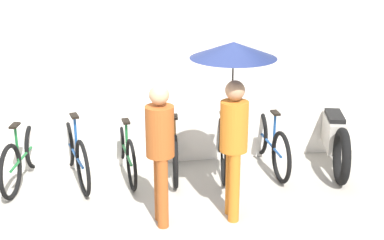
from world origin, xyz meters
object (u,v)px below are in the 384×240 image
(parked_bicycle_1, at_px, (75,152))
(parked_bicycle_3, at_px, (174,146))
(parked_bicycle_0, at_px, (23,156))
(parked_bicycle_4, at_px, (222,141))
(parked_bicycle_2, at_px, (125,149))
(pedestrian_leading, at_px, (160,145))
(parked_bicycle_5, at_px, (270,142))
(pedestrian_center, at_px, (234,84))
(motorcycle, at_px, (333,135))

(parked_bicycle_1, height_order, parked_bicycle_3, parked_bicycle_3)
(parked_bicycle_0, xyz_separation_m, parked_bicycle_4, (2.74, 0.04, 0.02))
(parked_bicycle_2, distance_m, parked_bicycle_4, 1.37)
(parked_bicycle_3, distance_m, parked_bicycle_4, 0.69)
(parked_bicycle_4, height_order, pedestrian_leading, pedestrian_leading)
(parked_bicycle_0, xyz_separation_m, parked_bicycle_5, (3.42, -0.05, -0.00))
(parked_bicycle_2, relative_size, parked_bicycle_4, 0.94)
(parked_bicycle_1, distance_m, pedestrian_leading, 1.83)
(parked_bicycle_3, xyz_separation_m, pedestrian_leading, (-0.34, -1.43, 0.60))
(parked_bicycle_2, distance_m, pedestrian_center, 2.20)
(parked_bicycle_4, relative_size, pedestrian_center, 0.89)
(parked_bicycle_1, bearing_deg, motorcycle, -104.03)
(parked_bicycle_2, height_order, parked_bicycle_3, parked_bicycle_3)
(parked_bicycle_0, xyz_separation_m, parked_bicycle_1, (0.68, -0.03, 0.01))
(parked_bicycle_1, bearing_deg, parked_bicycle_0, 74.00)
(parked_bicycle_0, bearing_deg, motorcycle, -79.54)
(parked_bicycle_4, bearing_deg, pedestrian_center, -179.20)
(pedestrian_center, bearing_deg, parked_bicycle_0, 154.13)
(parked_bicycle_0, height_order, pedestrian_leading, pedestrian_leading)
(parked_bicycle_0, bearing_deg, parked_bicycle_1, -81.20)
(parked_bicycle_1, xyz_separation_m, parked_bicycle_5, (2.74, -0.02, -0.01))
(parked_bicycle_4, bearing_deg, pedestrian_leading, 153.36)
(parked_bicycle_3, height_order, motorcycle, parked_bicycle_3)
(parked_bicycle_0, height_order, parked_bicycle_3, parked_bicycle_3)
(parked_bicycle_3, bearing_deg, pedestrian_leading, 172.57)
(parked_bicycle_1, bearing_deg, parked_bicycle_3, -102.28)
(parked_bicycle_0, height_order, parked_bicycle_5, parked_bicycle_5)
(pedestrian_center, height_order, motorcycle, pedestrian_center)
(parked_bicycle_5, distance_m, pedestrian_center, 1.98)
(parked_bicycle_3, bearing_deg, parked_bicycle_4, -81.33)
(pedestrian_center, bearing_deg, parked_bicycle_3, 112.23)
(pedestrian_center, bearing_deg, parked_bicycle_1, 146.83)
(parked_bicycle_3, relative_size, pedestrian_center, 0.82)
(parked_bicycle_2, xyz_separation_m, pedestrian_center, (1.19, -1.37, 1.25))
(parked_bicycle_5, bearing_deg, parked_bicycle_4, 81.83)
(parked_bicycle_4, bearing_deg, parked_bicycle_5, -89.32)
(parked_bicycle_4, distance_m, parked_bicycle_5, 0.69)
(parked_bicycle_4, distance_m, motorcycle, 1.65)
(parked_bicycle_0, distance_m, parked_bicycle_3, 2.05)
(parked_bicycle_4, bearing_deg, motorcycle, -84.69)
(parked_bicycle_2, bearing_deg, parked_bicycle_1, 89.52)
(parked_bicycle_5, relative_size, pedestrian_leading, 1.04)
(parked_bicycle_1, relative_size, pedestrian_leading, 1.04)
(pedestrian_center, bearing_deg, parked_bicycle_4, 83.95)
(pedestrian_leading, relative_size, motorcycle, 0.77)
(pedestrian_leading, distance_m, pedestrian_center, 1.06)
(parked_bicycle_0, height_order, parked_bicycle_4, parked_bicycle_4)
(parked_bicycle_0, distance_m, parked_bicycle_4, 2.74)
(parked_bicycle_3, height_order, parked_bicycle_4, parked_bicycle_4)
(parked_bicycle_2, bearing_deg, pedestrian_center, -145.16)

